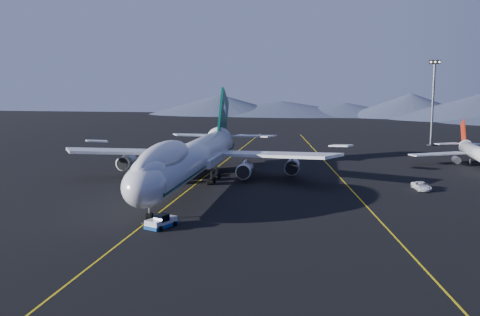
# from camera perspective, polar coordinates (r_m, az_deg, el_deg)

# --- Properties ---
(ground) EXTENTS (500.00, 500.00, 0.00)m
(ground) POSITION_cam_1_polar(r_m,az_deg,el_deg) (107.32, -5.06, -3.03)
(ground) COLOR black
(ground) RESTS_ON ground
(taxiway_line_main) EXTENTS (0.25, 220.00, 0.01)m
(taxiway_line_main) POSITION_cam_1_polar(r_m,az_deg,el_deg) (107.31, -5.06, -3.03)
(taxiway_line_main) COLOR yellow
(taxiway_line_main) RESTS_ON ground
(taxiway_line_side) EXTENTS (28.08, 198.09, 0.01)m
(taxiway_line_side) POSITION_cam_1_polar(r_m,az_deg,el_deg) (113.97, 11.02, -2.49)
(taxiway_line_side) COLOR yellow
(taxiway_line_side) RESTS_ON ground
(boeing_747) EXTENTS (59.62, 72.43, 19.37)m
(boeing_747) POSITION_cam_1_polar(r_m,az_deg,el_deg) (106.38, -5.10, 0.04)
(boeing_747) COLOR silver
(boeing_747) RESTS_ON ground
(pushback_tug) EXTENTS (4.11, 5.36, 2.09)m
(pushback_tug) POSITION_cam_1_polar(r_m,az_deg,el_deg) (78.05, -8.41, -6.87)
(pushback_tug) COLOR silver
(pushback_tug) RESTS_ON ground
(second_jet) EXTENTS (33.17, 37.48, 10.66)m
(second_jet) POSITION_cam_1_polar(r_m,az_deg,el_deg) (143.70, 24.10, 0.43)
(second_jet) COLOR silver
(second_jet) RESTS_ON ground
(service_van) EXTENTS (3.51, 5.94, 1.55)m
(service_van) POSITION_cam_1_polar(r_m,az_deg,el_deg) (109.06, 18.79, -2.85)
(service_van) COLOR white
(service_van) RESTS_ON ground
(floodlight_mast) EXTENTS (3.41, 2.56, 27.61)m
(floodlight_mast) POSITION_cam_1_polar(r_m,az_deg,el_deg) (185.01, 19.88, 5.58)
(floodlight_mast) COLOR black
(floodlight_mast) RESTS_ON ground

